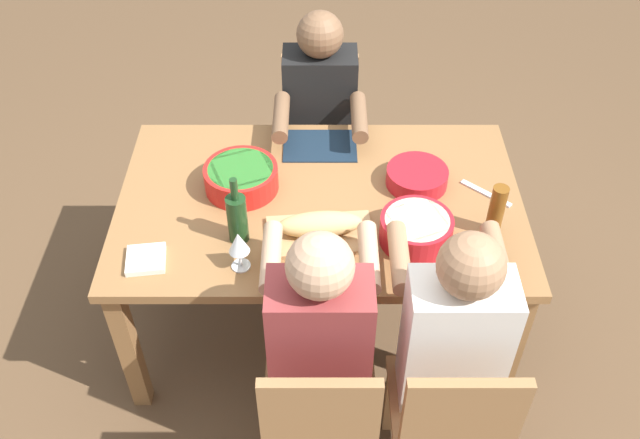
% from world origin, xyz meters
% --- Properties ---
extents(ground_plane, '(8.00, 8.00, 0.00)m').
position_xyz_m(ground_plane, '(0.00, 0.00, 0.00)').
color(ground_plane, brown).
extents(dining_table, '(1.62, 1.02, 0.74)m').
position_xyz_m(dining_table, '(0.00, 0.00, 0.66)').
color(dining_table, olive).
rests_on(dining_table, ground_plane).
extents(chair_far_center, '(0.40, 0.40, 0.85)m').
position_xyz_m(chair_far_center, '(0.00, 0.83, 0.48)').
color(chair_far_center, '#9E7044').
rests_on(chair_far_center, ground_plane).
extents(diner_far_center, '(0.41, 0.53, 1.20)m').
position_xyz_m(diner_far_center, '(-0.00, 0.65, 0.70)').
color(diner_far_center, '#2D2D38').
rests_on(diner_far_center, ground_plane).
extents(chair_near_center, '(0.40, 0.40, 0.85)m').
position_xyz_m(chair_near_center, '(0.00, -0.83, 0.48)').
color(chair_near_center, '#9E7044').
rests_on(chair_near_center, ground_plane).
extents(diner_near_center, '(0.41, 0.53, 1.20)m').
position_xyz_m(diner_near_center, '(0.00, -0.65, 0.70)').
color(diner_near_center, '#2D2D38').
rests_on(diner_near_center, ground_plane).
extents(chair_near_right, '(0.40, 0.40, 0.85)m').
position_xyz_m(chair_near_right, '(0.45, -0.83, 0.48)').
color(chair_near_right, '#9E7044').
rests_on(chair_near_right, ground_plane).
extents(diner_near_right, '(0.41, 0.53, 1.20)m').
position_xyz_m(diner_near_right, '(0.45, -0.65, 0.70)').
color(diner_near_right, '#2D2D38').
rests_on(diner_near_right, ground_plane).
extents(serving_bowl_salad, '(0.25, 0.25, 0.07)m').
position_xyz_m(serving_bowl_salad, '(0.40, 0.10, 0.78)').
color(serving_bowl_salad, '#B21923').
rests_on(serving_bowl_salad, dining_table).
extents(serving_bowl_pasta, '(0.27, 0.27, 0.11)m').
position_xyz_m(serving_bowl_pasta, '(0.36, -0.23, 0.80)').
color(serving_bowl_pasta, '#B21923').
rests_on(serving_bowl_pasta, dining_table).
extents(serving_bowl_greens, '(0.30, 0.30, 0.10)m').
position_xyz_m(serving_bowl_greens, '(-0.32, 0.07, 0.80)').
color(serving_bowl_greens, red).
rests_on(serving_bowl_greens, dining_table).
extents(cutting_board, '(0.42, 0.26, 0.02)m').
position_xyz_m(cutting_board, '(0.00, -0.21, 0.75)').
color(cutting_board, tan).
rests_on(cutting_board, dining_table).
extents(bread_loaf, '(0.33, 0.14, 0.09)m').
position_xyz_m(bread_loaf, '(0.00, -0.21, 0.81)').
color(bread_loaf, tan).
rests_on(bread_loaf, cutting_board).
extents(wine_bottle, '(0.08, 0.08, 0.29)m').
position_xyz_m(wine_bottle, '(-0.31, -0.22, 0.85)').
color(wine_bottle, '#193819').
rests_on(wine_bottle, dining_table).
extents(beer_bottle, '(0.06, 0.06, 0.22)m').
position_xyz_m(beer_bottle, '(0.66, -0.19, 0.85)').
color(beer_bottle, brown).
rests_on(beer_bottle, dining_table).
extents(wine_glass, '(0.08, 0.08, 0.17)m').
position_xyz_m(wine_glass, '(-0.29, -0.36, 0.86)').
color(wine_glass, silver).
rests_on(wine_glass, dining_table).
extents(placemat_far_center, '(0.32, 0.23, 0.01)m').
position_xyz_m(placemat_far_center, '(0.00, 0.35, 0.74)').
color(placemat_far_center, '#142333').
rests_on(placemat_far_center, dining_table).
extents(carving_knife, '(0.19, 0.17, 0.01)m').
position_xyz_m(carving_knife, '(0.67, 0.03, 0.74)').
color(carving_knife, silver).
rests_on(carving_knife, dining_table).
extents(napkin_stack, '(0.16, 0.16, 0.02)m').
position_xyz_m(napkin_stack, '(-0.64, -0.34, 0.75)').
color(napkin_stack, white).
rests_on(napkin_stack, dining_table).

